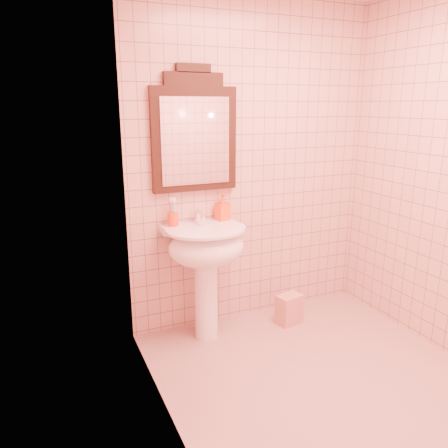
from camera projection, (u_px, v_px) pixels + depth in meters
name	position (u px, v px, depth m)	size (l,w,h in m)	color
floor	(329.00, 385.00, 2.76)	(2.20, 2.20, 0.00)	tan
back_wall	(252.00, 166.00, 3.40)	(2.00, 0.02, 2.50)	#D19992
pedestal_sink	(206.00, 255.00, 3.16)	(0.58, 0.58, 0.86)	white
faucet	(199.00, 216.00, 3.21)	(0.04, 0.16, 0.11)	white
mirror	(195.00, 134.00, 3.12)	(0.64, 0.06, 0.89)	black
toothbrush_cup	(173.00, 219.00, 3.15)	(0.08, 0.08, 0.18)	red
soap_dispenser	(223.00, 207.00, 3.29)	(0.09, 0.09, 0.20)	#FA4815
towel	(289.00, 309.00, 3.51)	(0.20, 0.13, 0.24)	tan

